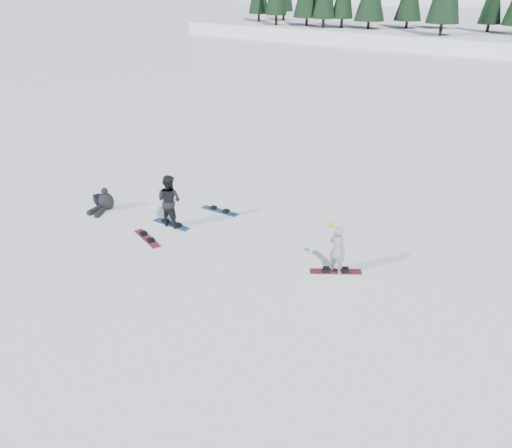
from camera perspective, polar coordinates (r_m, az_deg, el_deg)
The scene contains 9 objects.
ground at distance 15.17m, azimuth -2.90°, elevation -4.21°, with size 420.00×420.00×0.00m, color white.
snowboarder_woman at distance 14.40m, azimuth 9.28°, elevation -2.88°, with size 0.59×0.43×1.62m.
snowboarder_man at distance 17.13m, azimuth -9.88°, elevation 2.65°, with size 0.89×0.70×1.84m, color black.
seated_rider at distance 19.05m, azimuth -16.89°, elevation 2.45°, with size 0.74×1.09×0.86m.
gear_bag at distance 19.78m, azimuth -17.54°, elevation 2.69°, with size 0.45×0.30×0.30m, color black.
snowboard_woman at distance 14.78m, azimuth 9.09°, elevation -5.39°, with size 1.50×0.28×0.03m, color maroon.
snowboard_man at distance 17.51m, azimuth -9.65°, elevation -0.05°, with size 1.50×0.28×0.03m, color #1C569E.
snowboard_loose_b at distance 16.74m, azimuth -12.32°, elevation -1.63°, with size 1.50×0.28×0.03m, color maroon.
snowboard_loose_c at distance 18.30m, azimuth -4.17°, elevation 1.49°, with size 1.50×0.28×0.03m, color #1A6C93.
Camera 1 is at (8.13, -10.17, 7.78)m, focal length 35.00 mm.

